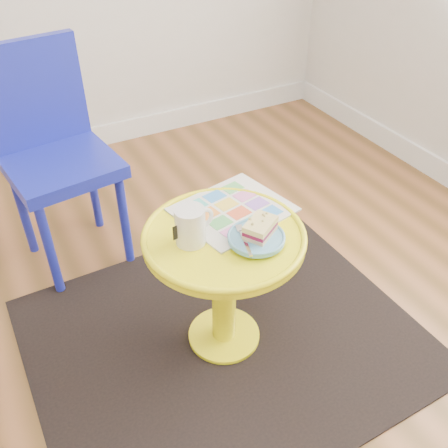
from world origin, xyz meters
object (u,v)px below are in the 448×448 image
chair (52,145)px  mug (191,225)px  newspaper (233,209)px  plate (256,238)px  side_table (224,267)px

chair → mug: bearing=-79.8°
newspaper → plate: bearing=-108.4°
side_table → newspaper: size_ratio=1.47×
newspaper → plate: (-0.02, -0.18, 0.01)m
side_table → chair: (-0.33, 0.75, 0.16)m
newspaper → chair: bearing=110.5°
newspaper → mug: mug is taller
side_table → mug: size_ratio=3.90×
newspaper → plate: size_ratio=2.00×
chair → plate: (0.40, -0.83, -0.01)m
newspaper → mug: bearing=-168.5°
side_table → plate: size_ratio=2.94×
chair → plate: 0.92m
side_table → newspaper: bearing=49.1°
mug → plate: bearing=-40.0°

